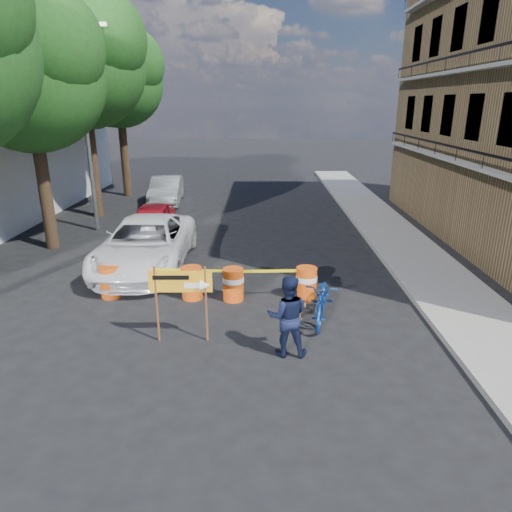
{
  "coord_description": "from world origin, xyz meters",
  "views": [
    {
      "loc": [
        0.91,
        -9.04,
        5.12
      ],
      "look_at": [
        0.78,
        2.27,
        1.3
      ],
      "focal_mm": 32.0,
      "sensor_mm": 36.0,
      "label": 1
    }
  ],
  "objects_px": {
    "barrel_far_left": "(110,281)",
    "sedan_silver": "(166,190)",
    "barrel_mid_left": "(192,282)",
    "detour_sign": "(188,287)",
    "suv_white": "(146,244)",
    "sedan_red": "(152,222)",
    "barrel_mid_right": "(233,284)",
    "barrel_far_right": "(306,283)",
    "pedestrian": "(287,316)",
    "bicycle": "(324,280)",
    "dog": "(292,309)"
  },
  "relations": [
    {
      "from": "barrel_far_right",
      "to": "pedestrian",
      "type": "xyz_separation_m",
      "value": [
        -0.68,
        -2.91,
        0.42
      ]
    },
    {
      "from": "dog",
      "to": "suv_white",
      "type": "bearing_deg",
      "value": 65.15
    },
    {
      "from": "pedestrian",
      "to": "dog",
      "type": "xyz_separation_m",
      "value": [
        0.23,
        1.63,
        -0.59
      ]
    },
    {
      "from": "barrel_far_left",
      "to": "sedan_silver",
      "type": "xyz_separation_m",
      "value": [
        -0.89,
        12.29,
        0.24
      ]
    },
    {
      "from": "barrel_mid_right",
      "to": "dog",
      "type": "distance_m",
      "value": 1.94
    },
    {
      "from": "bicycle",
      "to": "dog",
      "type": "relative_size",
      "value": 2.99
    },
    {
      "from": "detour_sign",
      "to": "bicycle",
      "type": "relative_size",
      "value": 0.85
    },
    {
      "from": "dog",
      "to": "sedan_red",
      "type": "distance_m",
      "value": 8.75
    },
    {
      "from": "pedestrian",
      "to": "barrel_mid_left",
      "type": "bearing_deg",
      "value": -48.83
    },
    {
      "from": "barrel_mid_left",
      "to": "sedan_red",
      "type": "height_order",
      "value": "sedan_red"
    },
    {
      "from": "barrel_far_right",
      "to": "detour_sign",
      "type": "bearing_deg",
      "value": -139.95
    },
    {
      "from": "barrel_mid_right",
      "to": "barrel_far_right",
      "type": "relative_size",
      "value": 1.0
    },
    {
      "from": "detour_sign",
      "to": "dog",
      "type": "height_order",
      "value": "detour_sign"
    },
    {
      "from": "barrel_mid_left",
      "to": "sedan_silver",
      "type": "relative_size",
      "value": 0.21
    },
    {
      "from": "dog",
      "to": "sedan_silver",
      "type": "height_order",
      "value": "sedan_silver"
    },
    {
      "from": "barrel_far_left",
      "to": "dog",
      "type": "distance_m",
      "value": 5.11
    },
    {
      "from": "barrel_mid_right",
      "to": "bicycle",
      "type": "relative_size",
      "value": 0.43
    },
    {
      "from": "barrel_mid_left",
      "to": "dog",
      "type": "bearing_deg",
      "value": -25.59
    },
    {
      "from": "barrel_far_left",
      "to": "sedan_silver",
      "type": "distance_m",
      "value": 12.32
    },
    {
      "from": "barrel_far_left",
      "to": "barrel_mid_right",
      "type": "distance_m",
      "value": 3.4
    },
    {
      "from": "barrel_mid_left",
      "to": "sedan_silver",
      "type": "bearing_deg",
      "value": 104.25
    },
    {
      "from": "detour_sign",
      "to": "sedan_red",
      "type": "distance_m",
      "value": 8.66
    },
    {
      "from": "pedestrian",
      "to": "bicycle",
      "type": "bearing_deg",
      "value": -119.3
    },
    {
      "from": "barrel_mid_left",
      "to": "detour_sign",
      "type": "distance_m",
      "value": 2.52
    },
    {
      "from": "barrel_mid_left",
      "to": "detour_sign",
      "type": "bearing_deg",
      "value": -82.61
    },
    {
      "from": "barrel_mid_right",
      "to": "detour_sign",
      "type": "distance_m",
      "value": 2.55
    },
    {
      "from": "pedestrian",
      "to": "suv_white",
      "type": "xyz_separation_m",
      "value": [
        -4.26,
        5.35,
        -0.09
      ]
    },
    {
      "from": "barrel_mid_right",
      "to": "sedan_silver",
      "type": "distance_m",
      "value": 13.18
    },
    {
      "from": "barrel_mid_right",
      "to": "sedan_silver",
      "type": "xyz_separation_m",
      "value": [
        -4.28,
        12.47,
        0.24
      ]
    },
    {
      "from": "sedan_red",
      "to": "bicycle",
      "type": "bearing_deg",
      "value": -53.65
    },
    {
      "from": "barrel_mid_left",
      "to": "dog",
      "type": "xyz_separation_m",
      "value": [
        2.66,
        -1.28,
        -0.18
      ]
    },
    {
      "from": "bicycle",
      "to": "suv_white",
      "type": "bearing_deg",
      "value": 156.22
    },
    {
      "from": "barrel_far_right",
      "to": "sedan_red",
      "type": "xyz_separation_m",
      "value": [
        -5.53,
        5.84,
        0.2
      ]
    },
    {
      "from": "barrel_mid_right",
      "to": "suv_white",
      "type": "distance_m",
      "value": 3.91
    },
    {
      "from": "barrel_far_left",
      "to": "detour_sign",
      "type": "bearing_deg",
      "value": -43.63
    },
    {
      "from": "sedan_silver",
      "to": "barrel_mid_right",
      "type": "bearing_deg",
      "value": -75.82
    },
    {
      "from": "barrel_far_right",
      "to": "sedan_red",
      "type": "relative_size",
      "value": 0.23
    },
    {
      "from": "barrel_far_left",
      "to": "barrel_mid_right",
      "type": "height_order",
      "value": "same"
    },
    {
      "from": "detour_sign",
      "to": "bicycle",
      "type": "xyz_separation_m",
      "value": [
        3.09,
        1.08,
        -0.25
      ]
    },
    {
      "from": "detour_sign",
      "to": "pedestrian",
      "type": "relative_size",
      "value": 1.0
    },
    {
      "from": "suv_white",
      "to": "sedan_red",
      "type": "height_order",
      "value": "suv_white"
    },
    {
      "from": "barrel_mid_left",
      "to": "pedestrian",
      "type": "height_order",
      "value": "pedestrian"
    },
    {
      "from": "bicycle",
      "to": "sedan_silver",
      "type": "height_order",
      "value": "bicycle"
    },
    {
      "from": "barrel_mid_right",
      "to": "bicycle",
      "type": "height_order",
      "value": "bicycle"
    },
    {
      "from": "bicycle",
      "to": "barrel_mid_left",
      "type": "bearing_deg",
      "value": 171.08
    },
    {
      "from": "barrel_mid_right",
      "to": "detour_sign",
      "type": "xyz_separation_m",
      "value": [
        -0.83,
        -2.27,
        0.83
      ]
    },
    {
      "from": "barrel_mid_left",
      "to": "dog",
      "type": "relative_size",
      "value": 1.28
    },
    {
      "from": "suv_white",
      "to": "sedan_silver",
      "type": "distance_m",
      "value": 10.02
    },
    {
      "from": "pedestrian",
      "to": "sedan_silver",
      "type": "distance_m",
      "value": 16.27
    },
    {
      "from": "sedan_red",
      "to": "suv_white",
      "type": "bearing_deg",
      "value": -83.09
    }
  ]
}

